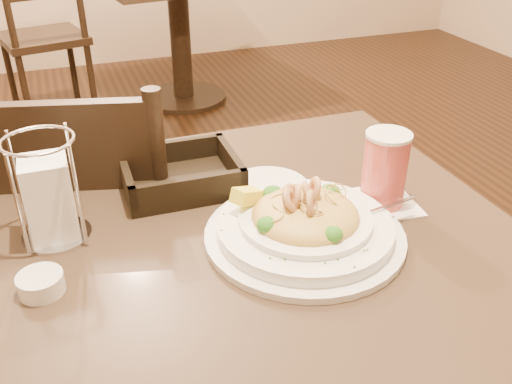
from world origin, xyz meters
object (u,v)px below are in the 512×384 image
object	(u,v)px
dining_chair_far	(44,32)
butter_ramekin	(41,284)
napkin_caddy	(49,196)
side_plate	(268,187)
background_table	(179,18)
bread_basket	(181,177)
main_table	(260,338)
drink_glass	(385,170)
dining_chair_near	(94,247)
pasta_bowl	(304,223)

from	to	relation	value
dining_chair_far	butter_ramekin	size ratio (longest dim) A/B	13.59
napkin_caddy	side_plate	xyz separation A→B (m)	(0.40, 0.03, -0.07)
background_table	bread_basket	bearing A→B (deg)	-102.87
background_table	butter_ramekin	xyz separation A→B (m)	(-0.81, -2.59, 0.25)
main_table	background_table	xyz separation A→B (m)	(0.45, 2.57, 0.00)
side_plate	background_table	bearing A→B (deg)	81.05
dining_chair_far	napkin_caddy	world-z (taller)	dining_chair_far
background_table	bread_basket	world-z (taller)	bread_basket
drink_glass	side_plate	distance (m)	0.23
main_table	bread_basket	xyz separation A→B (m)	(-0.08, 0.22, 0.25)
background_table	dining_chair_near	xyz separation A→B (m)	(-0.72, -2.15, -0.00)
background_table	pasta_bowl	distance (m)	2.64
main_table	dining_chair_near	world-z (taller)	dining_chair_near
pasta_bowl	napkin_caddy	bearing A→B (deg)	159.11
pasta_bowl	napkin_caddy	xyz separation A→B (m)	(-0.39, 0.15, 0.05)
bread_basket	side_plate	bearing A→B (deg)	-24.37
background_table	pasta_bowl	bearing A→B (deg)	-98.40
dining_chair_near	side_plate	world-z (taller)	dining_chair_near
main_table	side_plate	world-z (taller)	side_plate
drink_glass	main_table	bearing A→B (deg)	-173.57
background_table	bread_basket	size ratio (longest dim) A/B	4.59
bread_basket	side_plate	world-z (taller)	bread_basket
butter_ramekin	background_table	bearing A→B (deg)	72.70
dining_chair_far	side_plate	distance (m)	2.43
bread_basket	napkin_caddy	size ratio (longest dim) A/B	1.21
napkin_caddy	side_plate	size ratio (longest dim) A/B	1.16
main_table	bread_basket	bearing A→B (deg)	110.78
main_table	bread_basket	world-z (taller)	bread_basket
dining_chair_near	dining_chair_far	size ratio (longest dim) A/B	1.00
napkin_caddy	bread_basket	bearing A→B (deg)	21.97
main_table	bread_basket	size ratio (longest dim) A/B	4.02
dining_chair_near	butter_ramekin	distance (m)	0.51
pasta_bowl	butter_ramekin	world-z (taller)	pasta_bowl
background_table	side_plate	distance (m)	2.46
drink_glass	bread_basket	distance (m)	0.39
pasta_bowl	butter_ramekin	bearing A→B (deg)	179.08
dining_chair_far	pasta_bowl	size ratio (longest dim) A/B	2.46
pasta_bowl	bread_basket	xyz separation A→B (m)	(-0.15, 0.25, -0.01)
pasta_bowl	napkin_caddy	size ratio (longest dim) A/B	2.04
dining_chair_near	napkin_caddy	xyz separation A→B (m)	(-0.06, -0.29, 0.31)
background_table	dining_chair_near	size ratio (longest dim) A/B	1.11
dining_chair_near	dining_chair_far	distance (m)	2.12
background_table	side_plate	bearing A→B (deg)	-98.95
bread_basket	drink_glass	bearing A→B (deg)	-29.85
dining_chair_far	pasta_bowl	bearing A→B (deg)	85.49
main_table	pasta_bowl	size ratio (longest dim) A/B	2.38
dining_chair_near	pasta_bowl	bearing A→B (deg)	141.36
main_table	drink_glass	xyz separation A→B (m)	(0.25, 0.03, 0.30)
main_table	dining_chair_far	bearing A→B (deg)	96.69
dining_chair_far	bread_basket	world-z (taller)	dining_chair_far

